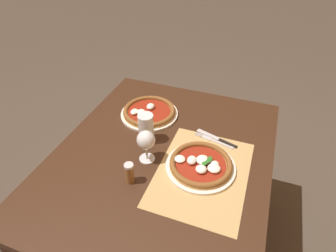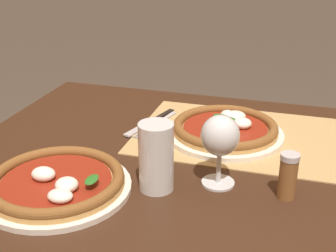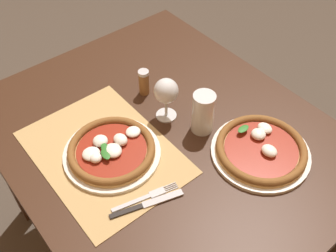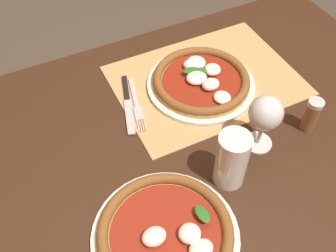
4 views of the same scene
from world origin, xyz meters
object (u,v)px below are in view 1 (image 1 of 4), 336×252
(pizza_far, at_px, (149,112))
(pepper_shaker, at_px, (130,173))
(wine_glass, at_px, (146,141))
(knife, at_px, (217,138))
(fork, at_px, (213,140))
(pint_glass, at_px, (146,128))
(pizza_near, at_px, (201,164))

(pizza_far, xyz_separation_m, pepper_shaker, (-0.45, -0.11, 0.03))
(wine_glass, distance_m, knife, 0.37)
(pizza_far, distance_m, fork, 0.39)
(pepper_shaker, bearing_deg, fork, -36.33)
(pint_glass, xyz_separation_m, fork, (0.10, -0.30, -0.06))
(pepper_shaker, bearing_deg, wine_glass, -5.33)
(pepper_shaker, bearing_deg, pint_glass, 8.84)
(pint_glass, bearing_deg, pizza_far, 19.78)
(pizza_far, relative_size, wine_glass, 1.98)
(pizza_near, xyz_separation_m, fork, (0.19, -0.01, -0.02))
(wine_glass, relative_size, fork, 0.78)
(pizza_near, height_order, knife, pizza_near)
(pint_glass, distance_m, knife, 0.34)
(wine_glass, relative_size, pint_glass, 1.07)
(knife, bearing_deg, pizza_far, 79.24)
(knife, xyz_separation_m, pepper_shaker, (-0.38, 0.27, 0.04))
(knife, bearing_deg, fork, 152.13)
(pint_glass, xyz_separation_m, knife, (0.12, -0.31, -0.06))
(fork, height_order, knife, knife)
(pizza_near, bearing_deg, wine_glass, 96.61)
(pizza_far, height_order, wine_glass, wine_glass)
(fork, bearing_deg, pizza_near, 175.98)
(pint_glass, distance_m, fork, 0.33)
(wine_glass, height_order, knife, wine_glass)
(pint_glass, relative_size, fork, 0.73)
(pepper_shaker, bearing_deg, pizza_far, 13.62)
(pint_glass, relative_size, pepper_shaker, 1.49)
(pizza_far, bearing_deg, pepper_shaker, -166.38)
(pint_glass, bearing_deg, knife, -69.26)
(pizza_near, relative_size, pepper_shaker, 3.09)
(knife, bearing_deg, wine_glass, 132.37)
(pizza_near, distance_m, knife, 0.21)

